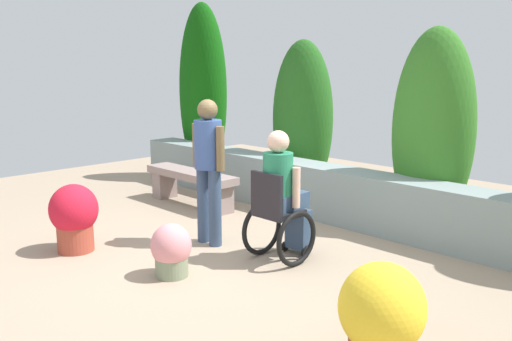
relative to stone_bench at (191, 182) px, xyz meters
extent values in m
plane|color=tan|center=(1.89, -1.19, -0.33)|extent=(11.37, 11.37, 0.00)
cube|color=gray|center=(1.89, 0.84, 0.01)|extent=(7.55, 0.48, 0.68)
ellipsoid|color=#0F500D|center=(-1.35, 1.34, 1.15)|extent=(0.96, 0.68, 2.96)
ellipsoid|color=#235D1C|center=(0.74, 1.51, 0.82)|extent=(1.00, 0.70, 2.30)
ellipsoid|color=#347524|center=(2.90, 1.32, 0.86)|extent=(1.00, 0.70, 2.39)
cube|color=gray|center=(-0.63, 0.00, -0.14)|extent=(0.20, 0.31, 0.39)
cube|color=gray|center=(0.63, 0.00, -0.14)|extent=(0.20, 0.31, 0.39)
cube|color=gray|center=(0.00, 0.00, 0.11)|extent=(1.62, 0.36, 0.10)
cube|color=black|center=(2.37, -0.73, 0.17)|extent=(0.40, 0.40, 0.06)
cube|color=black|center=(2.37, -0.91, 0.40)|extent=(0.40, 0.04, 0.40)
cube|color=black|center=(2.37, -0.41, -0.23)|extent=(0.28, 0.12, 0.03)
torus|color=black|center=(2.13, -0.73, -0.05)|extent=(0.05, 0.56, 0.56)
torus|color=black|center=(2.61, -0.73, -0.05)|extent=(0.05, 0.56, 0.56)
cylinder|color=black|center=(2.23, -0.48, -0.28)|extent=(0.03, 0.10, 0.10)
cylinder|color=black|center=(2.51, -0.48, -0.28)|extent=(0.03, 0.10, 0.10)
cube|color=#344B69|center=(2.37, -0.63, 0.28)|extent=(0.30, 0.40, 0.16)
cube|color=#344B69|center=(2.37, -0.43, -0.07)|extent=(0.26, 0.14, 0.43)
cylinder|color=#277F58|center=(2.37, -0.75, 0.53)|extent=(0.30, 0.30, 0.50)
cylinder|color=beige|center=(2.18, -0.69, 0.45)|extent=(0.08, 0.08, 0.40)
cylinder|color=beige|center=(2.56, -0.69, 0.45)|extent=(0.08, 0.08, 0.40)
sphere|color=beige|center=(2.37, -0.75, 0.89)|extent=(0.22, 0.22, 0.22)
cylinder|color=#364B6B|center=(1.37, -0.89, 0.09)|extent=(0.14, 0.14, 0.85)
cylinder|color=#364B6B|center=(1.57, -0.89, 0.09)|extent=(0.14, 0.14, 0.85)
cylinder|color=#3A5796|center=(1.47, -0.89, 0.78)|extent=(0.30, 0.30, 0.53)
cylinder|color=brown|center=(1.27, -0.89, 0.76)|extent=(0.09, 0.09, 0.47)
cylinder|color=brown|center=(1.67, -0.89, 0.76)|extent=(0.09, 0.09, 0.47)
sphere|color=brown|center=(1.47, -0.89, 1.15)|extent=(0.22, 0.22, 0.22)
ellipsoid|color=#1A4A1B|center=(4.22, -1.73, 0.00)|extent=(0.46, 0.46, 0.21)
ellipsoid|color=yellow|center=(4.22, -1.73, 0.09)|extent=(0.57, 0.57, 0.60)
cylinder|color=gray|center=(1.96, -1.76, -0.24)|extent=(0.31, 0.31, 0.19)
ellipsoid|color=#277036|center=(1.96, -1.76, -0.09)|extent=(0.34, 0.34, 0.14)
ellipsoid|color=pink|center=(1.96, -1.76, -0.03)|extent=(0.38, 0.38, 0.41)
cylinder|color=#A74331|center=(0.66, -2.07, -0.18)|extent=(0.38, 0.38, 0.31)
ellipsoid|color=#2D5823|center=(0.66, -2.07, 0.05)|extent=(0.42, 0.42, 0.19)
ellipsoid|color=red|center=(0.66, -2.07, 0.13)|extent=(0.51, 0.51, 0.53)
camera|label=1|loc=(6.03, -4.65, 1.66)|focal=38.83mm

